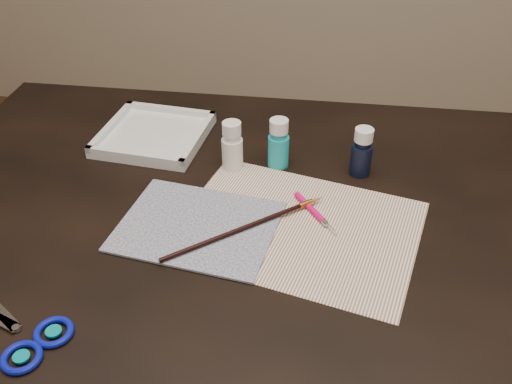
# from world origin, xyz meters

# --- Properties ---
(table) EXTENTS (1.30, 0.90, 0.75)m
(table) POSITION_xyz_m (0.00, 0.00, 0.38)
(table) COLOR black
(table) RESTS_ON ground
(paper) EXTENTS (0.46, 0.39, 0.00)m
(paper) POSITION_xyz_m (0.07, -0.03, 0.75)
(paper) COLOR white
(paper) RESTS_ON table
(canvas) EXTENTS (0.29, 0.24, 0.00)m
(canvas) POSITION_xyz_m (-0.09, -0.05, 0.75)
(canvas) COLOR black
(canvas) RESTS_ON paper
(paint_bottle_white) EXTENTS (0.05, 0.05, 0.10)m
(paint_bottle_white) POSITION_xyz_m (-0.07, 0.14, 0.80)
(paint_bottle_white) COLOR white
(paint_bottle_white) RESTS_ON table
(paint_bottle_cyan) EXTENTS (0.04, 0.04, 0.10)m
(paint_bottle_cyan) POSITION_xyz_m (0.02, 0.16, 0.80)
(paint_bottle_cyan) COLOR #1B9FB1
(paint_bottle_cyan) RESTS_ON table
(paint_bottle_navy) EXTENTS (0.05, 0.05, 0.10)m
(paint_bottle_navy) POSITION_xyz_m (0.18, 0.16, 0.80)
(paint_bottle_navy) COLOR black
(paint_bottle_navy) RESTS_ON table
(paintbrush) EXTENTS (0.25, 0.21, 0.01)m
(paintbrush) POSITION_xyz_m (-0.01, -0.05, 0.76)
(paintbrush) COLOR black
(paintbrush) RESTS_ON canvas
(craft_knife) EXTENTS (0.08, 0.11, 0.01)m
(craft_knife) POSITION_xyz_m (0.10, 0.01, 0.76)
(craft_knife) COLOR #F1076B
(craft_knife) RESTS_ON paper
(scissors) EXTENTS (0.24, 0.18, 0.01)m
(scissors) POSITION_xyz_m (-0.31, -0.30, 0.76)
(scissors) COLOR silver
(scissors) RESTS_ON table
(palette_tray) EXTENTS (0.23, 0.23, 0.03)m
(palette_tray) POSITION_xyz_m (-0.25, 0.23, 0.76)
(palette_tray) COLOR white
(palette_tray) RESTS_ON table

